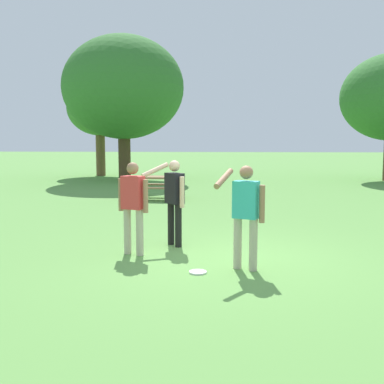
{
  "coord_description": "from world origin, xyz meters",
  "views": [
    {
      "loc": [
        -0.04,
        -7.74,
        2.07
      ],
      "look_at": [
        -0.64,
        1.38,
        1.0
      ],
      "focal_mm": 43.7,
      "sensor_mm": 36.0,
      "label": 1
    }
  ],
  "objects": [
    {
      "name": "tree_broad_center",
      "position": [
        -4.84,
        14.82,
        4.45
      ],
      "size": [
        5.81,
        5.81,
        6.93
      ],
      "color": "#4C3823",
      "rests_on": "ground"
    },
    {
      "name": "frisbee",
      "position": [
        -0.41,
        -0.77,
        0.01
      ],
      "size": [
        0.27,
        0.27,
        0.03
      ],
      "primitive_type": "cylinder",
      "color": "white",
      "rests_on": "ground"
    },
    {
      "name": "tree_tall_left",
      "position": [
        -6.7,
        17.38,
        3.62
      ],
      "size": [
        3.49,
        3.49,
        5.14
      ],
      "color": "brown",
      "rests_on": "ground"
    },
    {
      "name": "person_catcher",
      "position": [
        -1.61,
        0.29,
        0.94
      ],
      "size": [
        0.57,
        0.35,
        1.64
      ],
      "color": "#B7AD93",
      "rests_on": "ground"
    },
    {
      "name": "person_thrower",
      "position": [
        0.32,
        -0.55,
        0.96
      ],
      "size": [
        0.79,
        0.61,
        1.64
      ],
      "color": "#B7AD93",
      "rests_on": "ground"
    },
    {
      "name": "ground_plane",
      "position": [
        0.0,
        0.0,
        0.0
      ],
      "size": [
        120.0,
        120.0,
        0.0
      ],
      "primitive_type": "plane",
      "color": "#609947"
    },
    {
      "name": "person_bystander",
      "position": [
        -0.96,
        1.02,
        0.96
      ],
      "size": [
        0.84,
        0.5,
        1.64
      ],
      "color": "black",
      "rests_on": "ground"
    },
    {
      "name": "picnic_table_near",
      "position": [
        -2.31,
        7.79,
        0.56
      ],
      "size": [
        1.78,
        1.52,
        0.77
      ],
      "color": "olive",
      "rests_on": "ground"
    }
  ]
}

